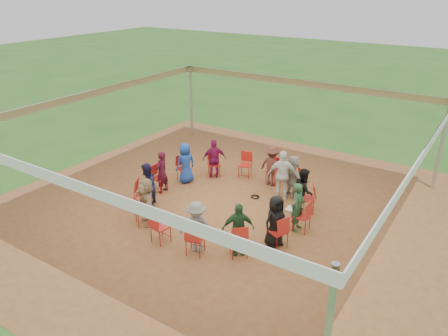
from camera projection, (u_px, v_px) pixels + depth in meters
The scene contains 32 objects.
ground at pixel (224, 209), 13.17m from camera, with size 80.00×80.00×0.00m, color #295A1C.
dirt_patch at pixel (224, 209), 13.16m from camera, with size 13.00×13.00×0.00m, color brown.
tent at pixel (224, 135), 12.22m from camera, with size 10.33×10.33×3.00m.
chair_0 at pixel (302, 216), 11.86m from camera, with size 0.42×0.44×0.90m, color red, non-canonical shape.
chair_1 at pixel (307, 199), 12.81m from camera, with size 0.42×0.44×0.90m, color red, non-canonical shape.
chair_2 at pixel (296, 183), 13.80m from camera, with size 0.42×0.44×0.90m, color red, non-canonical shape.
chair_3 at pixel (274, 171), 14.63m from camera, with size 0.42×0.44×0.90m, color red, non-canonical shape.
chair_4 at pixel (245, 165), 15.13m from camera, with size 0.42×0.44×0.90m, color red, non-canonical shape.
chair_5 at pixel (214, 164), 15.20m from camera, with size 0.42×0.44×0.90m, color red, non-canonical shape.
chair_6 at pixel (184, 169), 14.84m from camera, with size 0.42×0.44×0.90m, color red, non-canonical shape.
chair_7 at pixel (159, 178), 14.11m from camera, with size 0.42×0.44×0.90m, color red, non-canonical shape.
chair_8 at pixel (144, 193), 13.16m from camera, with size 0.42×0.44×0.90m, color red, non-canonical shape.
chair_9 at pixel (143, 210), 12.17m from camera, with size 0.42×0.44×0.90m, color red, non-canonical shape.
chair_10 at pixel (160, 227), 11.35m from camera, with size 0.42×0.44×0.90m, color red, non-canonical shape.
chair_11 at pixel (195, 238), 10.85m from camera, with size 0.42×0.44×0.90m, color red, non-canonical shape.
chair_12 at pixel (239, 240), 10.77m from camera, with size 0.42×0.44×0.90m, color red, non-canonical shape.
chair_13 at pixel (278, 232), 11.13m from camera, with size 0.42×0.44×0.90m, color red, non-canonical shape.
person_seated_0 at pixel (298, 207), 11.82m from camera, with size 0.51×0.33×1.39m, color #254E2D.
person_seated_1 at pixel (303, 191), 12.72m from camera, with size 0.68×0.39×1.39m, color black.
person_seated_2 at pixel (293, 176), 13.66m from camera, with size 1.29×0.48×1.39m, color #9D998C.
person_seated_3 at pixel (272, 166), 14.44m from camera, with size 0.90×0.44×1.39m, color #592B24.
person_seated_4 at pixel (214, 159), 14.99m from camera, with size 0.81×0.42×1.39m, color #82154C.
person_seated_5 at pixel (186, 163), 14.65m from camera, with size 0.68×0.38×1.39m, color #1B409B.
person_seated_6 at pixel (162, 172), 13.96m from camera, with size 0.51×0.33×1.39m, color #3F0C1D.
person_seated_7 at pixel (147, 185), 13.05m from camera, with size 0.68×0.39×1.39m, color #1C1B3F.
person_seated_8 at pixel (147, 201), 12.12m from camera, with size 1.29×0.48×1.39m, color tan.
person_seated_9 at pixel (197, 227), 10.85m from camera, with size 0.90×0.44×1.39m, color slate.
person_seated_10 at pixel (238, 229), 10.78m from camera, with size 0.81×0.42×1.39m, color #254E2D.
person_seated_11 at pixel (275, 221), 11.13m from camera, with size 0.68×0.38×1.39m, color black.
standing_person at pixel (283, 175), 13.49m from camera, with size 0.93×0.48×1.59m, color white.
cable_coil at pixel (255, 197), 13.84m from camera, with size 0.38×0.38×0.03m.
laptop at pixel (292, 207), 11.91m from camera, with size 0.26×0.32×0.21m.
Camera 1 is at (6.35, -9.69, 6.37)m, focal length 35.00 mm.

